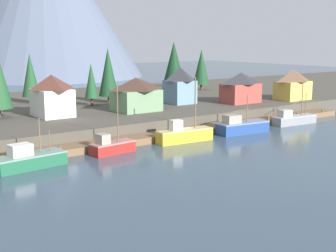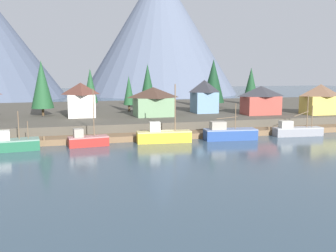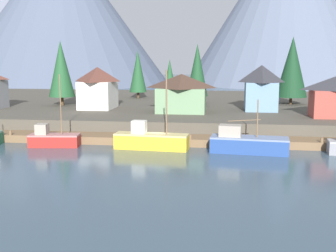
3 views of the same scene
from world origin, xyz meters
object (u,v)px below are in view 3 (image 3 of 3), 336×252
at_px(conifer_mid_left, 138,71).
at_px(conifer_back_left, 61,69).
at_px(fishing_boat_blue, 247,143).
at_px(house_blue, 261,87).
at_px(house_green, 182,93).
at_px(fishing_boat_red, 53,139).
at_px(conifer_near_right, 170,78).
at_px(conifer_near_left, 197,70).
at_px(conifer_back_right, 292,67).
at_px(fishing_boat_yellow, 151,140).
at_px(house_white, 98,87).

relative_size(conifer_mid_left, conifer_back_left, 0.87).
relative_size(fishing_boat_blue, house_blue, 1.25).
bearing_deg(house_green, conifer_back_left, 163.04).
height_order(fishing_boat_red, house_blue, house_blue).
distance_m(fishing_boat_blue, house_green, 20.35).
xyz_separation_m(fishing_boat_red, conifer_near_right, (11.43, 28.13, 6.40)).
distance_m(conifer_near_left, conifer_back_right, 17.48).
xyz_separation_m(conifer_near_left, conifer_back_left, (-24.20, -6.38, 0.34)).
xyz_separation_m(house_blue, conifer_near_right, (-16.03, 7.68, 1.08)).
height_order(fishing_boat_yellow, house_white, fishing_boat_yellow).
bearing_deg(conifer_mid_left, conifer_back_right, -14.83).
distance_m(house_blue, conifer_near_left, 14.97).
xyz_separation_m(house_white, conifer_near_left, (16.37, 10.03, 2.67)).
bearing_deg(conifer_near_right, house_green, -73.57).
bearing_deg(house_blue, conifer_back_left, 174.51).
height_order(fishing_boat_blue, house_green, house_green).
height_order(fishing_boat_red, fishing_boat_yellow, fishing_boat_yellow).
bearing_deg(fishing_boat_red, conifer_mid_left, 78.99).
relative_size(conifer_near_right, conifer_mid_left, 0.82).
xyz_separation_m(fishing_boat_yellow, conifer_mid_left, (-9.30, 39.09, 7.06)).
bearing_deg(conifer_back_right, house_blue, -121.14).
xyz_separation_m(fishing_boat_yellow, house_green, (2.17, 16.95, 4.47)).
bearing_deg(house_green, fishing_boat_red, -130.91).
bearing_deg(conifer_near_right, conifer_back_right, 7.35).
xyz_separation_m(fishing_boat_yellow, conifer_back_right, (21.30, 30.99, 8.26)).
height_order(fishing_boat_red, conifer_back_left, conifer_back_left).
bearing_deg(fishing_boat_blue, conifer_mid_left, 123.76).
xyz_separation_m(fishing_boat_blue, house_white, (-24.24, 20.63, 4.96)).
xyz_separation_m(fishing_boat_red, conifer_back_right, (33.84, 31.02, 8.41)).
relative_size(house_white, conifer_near_right, 0.88).
bearing_deg(conifer_mid_left, fishing_boat_red, -94.74).
relative_size(house_white, house_blue, 0.98).
bearing_deg(conifer_near_left, fishing_boat_blue, -75.60).
bearing_deg(conifer_back_right, fishing_boat_blue, -106.94).
height_order(conifer_near_right, conifer_back_left, conifer_back_left).
relative_size(fishing_boat_yellow, conifer_near_right, 1.17).
distance_m(fishing_boat_blue, conifer_back_right, 33.90).
bearing_deg(fishing_boat_red, conifer_near_left, 55.26).
bearing_deg(conifer_near_left, house_green, -97.20).
bearing_deg(conifer_near_right, house_blue, -25.59).
bearing_deg(house_green, conifer_mid_left, 117.39).
bearing_deg(conifer_back_left, fishing_boat_red, -71.88).
bearing_deg(fishing_boat_red, conifer_back_right, 36.24).
distance_m(fishing_boat_yellow, house_white, 24.25).
bearing_deg(conifer_mid_left, house_blue, -37.63).
xyz_separation_m(conifer_near_left, conifer_mid_left, (-13.15, 8.90, -0.57)).
distance_m(house_green, conifer_near_left, 13.72).
relative_size(fishing_boat_blue, conifer_back_left, 0.80).
bearing_deg(conifer_back_left, conifer_back_right, 9.77).
xyz_separation_m(fishing_boat_blue, conifer_near_right, (-12.83, 28.56, 6.25)).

